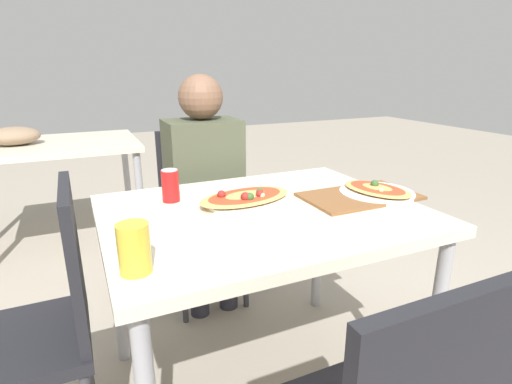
{
  "coord_description": "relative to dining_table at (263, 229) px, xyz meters",
  "views": [
    {
      "loc": [
        -0.59,
        -1.23,
        1.26
      ],
      "look_at": [
        -0.02,
        0.03,
        0.83
      ],
      "focal_mm": 28.0,
      "sensor_mm": 36.0,
      "label": 1
    }
  ],
  "objects": [
    {
      "name": "ground_plane",
      "position": [
        0.0,
        0.0,
        -0.69
      ],
      "size": [
        14.0,
        14.0,
        0.0
      ],
      "primitive_type": "plane",
      "color": "#9E9384"
    },
    {
      "name": "dining_table",
      "position": [
        0.0,
        0.0,
        0.0
      ],
      "size": [
        1.13,
        0.88,
        0.77
      ],
      "color": "beige",
      "rests_on": "ground_plane"
    },
    {
      "name": "chair_far_seated",
      "position": [
        -0.02,
        0.77,
        -0.16
      ],
      "size": [
        0.4,
        0.4,
        0.94
      ],
      "rotation": [
        0.0,
        0.0,
        3.14
      ],
      "color": "black",
      "rests_on": "ground_plane"
    },
    {
      "name": "chair_side_left",
      "position": [
        -0.75,
        -0.01,
        -0.16
      ],
      "size": [
        0.4,
        0.4,
        0.94
      ],
      "rotation": [
        0.0,
        0.0,
        1.57
      ],
      "color": "black",
      "rests_on": "ground_plane"
    },
    {
      "name": "person_seated",
      "position": [
        -0.02,
        0.65,
        0.04
      ],
      "size": [
        0.36,
        0.28,
        1.23
      ],
      "rotation": [
        0.0,
        0.0,
        3.14
      ],
      "color": "#2D2D38",
      "rests_on": "ground_plane"
    },
    {
      "name": "pizza_main",
      "position": [
        -0.03,
        0.09,
        0.1
      ],
      "size": [
        0.4,
        0.31,
        0.06
      ],
      "color": "white",
      "rests_on": "dining_table"
    },
    {
      "name": "soda_can",
      "position": [
        -0.28,
        0.23,
        0.14
      ],
      "size": [
        0.07,
        0.07,
        0.12
      ],
      "color": "red",
      "rests_on": "dining_table"
    },
    {
      "name": "drink_glass",
      "position": [
        -0.49,
        -0.28,
        0.14
      ],
      "size": [
        0.08,
        0.08,
        0.13
      ],
      "color": "gold",
      "rests_on": "dining_table"
    },
    {
      "name": "serving_tray",
      "position": [
        0.41,
        -0.04,
        0.09
      ],
      "size": [
        0.45,
        0.26,
        0.01
      ],
      "color": "brown",
      "rests_on": "dining_table"
    },
    {
      "name": "pizza_second",
      "position": [
        0.49,
        -0.04,
        0.1
      ],
      "size": [
        0.3,
        0.33,
        0.06
      ],
      "color": "white",
      "rests_on": "dining_table"
    },
    {
      "name": "background_table",
      "position": [
        -0.77,
        1.8,
        0.02
      ],
      "size": [
        1.1,
        0.8,
        0.89
      ],
      "color": "beige",
      "rests_on": "ground_plane"
    }
  ]
}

